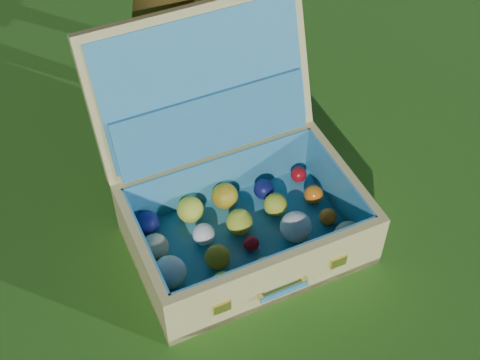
{
  "coord_description": "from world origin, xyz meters",
  "views": [
    {
      "loc": [
        -0.16,
        -0.88,
        1.41
      ],
      "look_at": [
        0.09,
        0.23,
        0.17
      ],
      "focal_mm": 50.0,
      "sensor_mm": 36.0,
      "label": 1
    }
  ],
  "objects": [
    {
      "name": "ground",
      "position": [
        0.0,
        0.0,
        0.0
      ],
      "size": [
        60.0,
        60.0,
        0.0
      ],
      "primitive_type": "plane",
      "color": "#215114",
      "rests_on": "ground"
    },
    {
      "name": "suitcase",
      "position": [
        0.07,
        0.23,
        0.15
      ],
      "size": [
        0.67,
        0.65,
        0.54
      ],
      "rotation": [
        0.0,
        0.0,
        0.2
      ],
      "color": "#CFC16F",
      "rests_on": "ground"
    }
  ]
}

